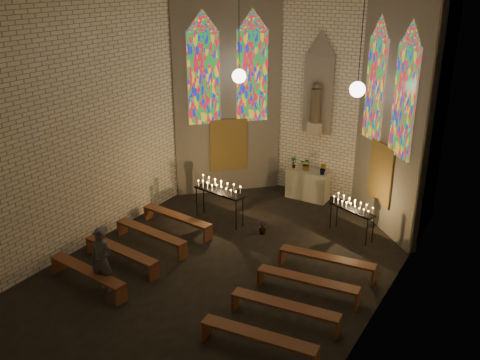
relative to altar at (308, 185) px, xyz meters
name	(u,v)px	position (x,y,z in m)	size (l,w,h in m)	color
floor	(221,270)	(0.00, -5.45, -0.50)	(12.00, 12.00, 0.00)	black
room	(283,104)	(0.00, -2.08, 3.22)	(8.22, 12.43, 7.00)	#F4E9CC
altar	(308,185)	(0.00, 0.00, 0.00)	(1.40, 0.60, 1.00)	#BDB99A
flower_vase_left	(294,163)	(-0.55, -0.03, 0.70)	(0.21, 0.14, 0.40)	#4C723F
flower_vase_center	(306,164)	(-0.09, -0.01, 0.72)	(0.39, 0.34, 0.43)	#4C723F
flower_vase_right	(323,169)	(0.55, -0.10, 0.71)	(0.23, 0.19, 0.42)	#4C723F
aisle_flower_pot	(262,228)	(-0.06, -3.07, -0.31)	(0.21, 0.21, 0.37)	#4C723F
votive_stand_left	(219,189)	(-1.62, -3.01, 0.57)	(1.74, 0.63, 1.25)	black
votive_stand_right	(353,207)	(2.21, -1.85, 0.42)	(1.48, 0.85, 1.07)	black
pew_left_0	(177,218)	(-2.39, -4.14, -0.11)	(2.49, 0.60, 0.47)	#5C311A
pew_right_0	(327,259)	(2.39, -4.14, -0.11)	(2.49, 0.60, 0.47)	#5C311A
pew_left_1	(151,234)	(-2.39, -5.34, -0.11)	(2.49, 0.60, 0.47)	#5C311A
pew_right_1	(308,281)	(2.39, -5.34, -0.11)	(2.49, 0.60, 0.47)	#5C311A
pew_left_2	(121,252)	(-2.39, -6.54, -0.11)	(2.49, 0.60, 0.47)	#5C311A
pew_right_2	(285,307)	(2.39, -6.54, -0.11)	(2.49, 0.60, 0.47)	#5C311A
pew_left_3	(87,273)	(-2.39, -7.74, -0.11)	(2.49, 0.60, 0.47)	#5C311A
pew_right_3	(259,337)	(2.39, -7.74, -0.11)	(2.49, 0.60, 0.47)	#5C311A
visitor	(102,260)	(-1.95, -7.65, 0.32)	(0.60, 0.39, 1.64)	#474851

